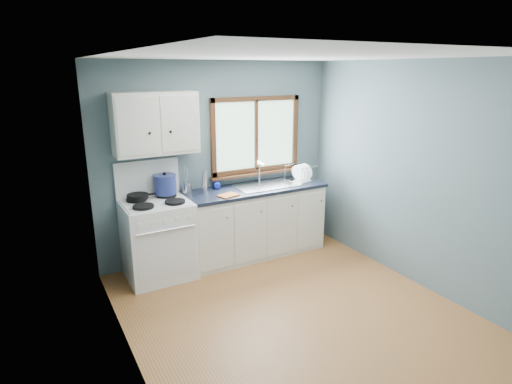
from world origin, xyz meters
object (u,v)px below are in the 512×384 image
base_cabinets (254,224)px  thermos (204,182)px  stockpot (165,184)px  utensil_crock (187,187)px  sink (266,190)px  gas_range (158,237)px  dish_rack (302,176)px  skillet (138,196)px

base_cabinets → thermos: 0.93m
stockpot → thermos: (0.48, -0.05, -0.02)m
stockpot → utensil_crock: size_ratio=0.89×
thermos → sink: bearing=-6.2°
utensil_crock → sink: bearing=-9.6°
thermos → base_cabinets: bearing=-7.9°
gas_range → base_cabinets: gas_range is taller
gas_range → thermos: gas_range is taller
dish_rack → utensil_crock: bearing=159.9°
sink → dish_rack: sink is taller
skillet → stockpot: size_ratio=1.22×
base_cabinets → stockpot: bearing=172.8°
utensil_crock → dish_rack: 1.63m
gas_range → skillet: size_ratio=3.66×
thermos → stockpot: bearing=173.7°
base_cabinets → skillet: (-1.47, 0.11, 0.57)m
thermos → utensil_crock: bearing=156.8°
skillet → stockpot: bearing=1.7°
stockpot → skillet: bearing=-174.8°
gas_range → utensil_crock: (0.45, 0.19, 0.50)m
gas_range → stockpot: (0.17, 0.16, 0.58)m
sink → skillet: 1.66m
stockpot → dish_rack: 1.91m
thermos → dish_rack: (1.42, -0.07, -0.08)m
sink → thermos: sink is taller
stockpot → utensil_crock: 0.30m
thermos → skillet: bearing=178.4°
gas_range → stockpot: 0.63m
base_cabinets → sink: (0.18, -0.00, 0.45)m
sink → thermos: size_ratio=3.02×
gas_range → dish_rack: (2.07, 0.04, 0.49)m
skillet → dish_rack: (2.24, -0.09, -0.01)m
sink → thermos: (-0.83, 0.09, 0.20)m
utensil_crock → thermos: 0.22m
gas_range → thermos: size_ratio=4.88×
utensil_crock → stockpot: bearing=-173.7°
base_cabinets → thermos: bearing=172.1°
gas_range → sink: (1.49, 0.02, 0.37)m
gas_range → sink: size_ratio=1.62×
sink → thermos: bearing=173.8°
sink → utensil_crock: (-1.03, 0.17, 0.13)m
skillet → base_cabinets: bearing=-7.9°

